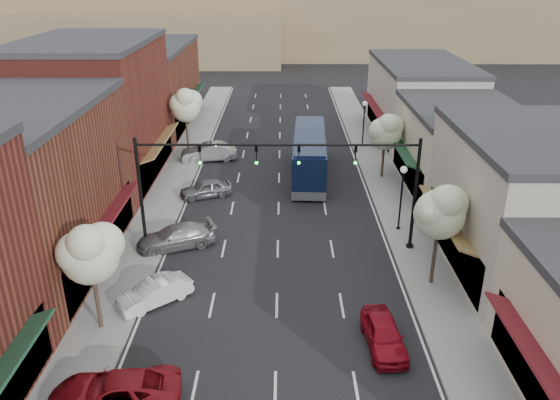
{
  "coord_description": "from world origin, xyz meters",
  "views": [
    {
      "loc": [
        0.28,
        -21.28,
        15.91
      ],
      "look_at": [
        0.12,
        10.38,
        2.2
      ],
      "focal_mm": 35.0,
      "sensor_mm": 36.0,
      "label": 1
    }
  ],
  "objects_px": {
    "tree_left_far": "(186,104)",
    "red_hatchback": "(384,334)",
    "tree_right_far": "(386,131)",
    "lamp_post_near": "(402,188)",
    "tree_left_near": "(90,251)",
    "lamp_post_far": "(364,116)",
    "signal_mast_left": "(180,178)",
    "parked_car_c": "(176,237)",
    "signal_mast_right": "(375,178)",
    "coach_bus": "(309,154)",
    "parked_car_a": "(114,393)",
    "parked_car_b": "(155,292)",
    "tree_right_near": "(441,210)",
    "parked_car_d": "(206,189)",
    "parked_car_e": "(209,152)"
  },
  "relations": [
    {
      "from": "signal_mast_left",
      "to": "tree_right_far",
      "type": "xyz_separation_m",
      "value": [
        13.97,
        11.95,
        -0.63
      ]
    },
    {
      "from": "signal_mast_right",
      "to": "parked_car_c",
      "type": "xyz_separation_m",
      "value": [
        -11.82,
        0.21,
        -3.93
      ]
    },
    {
      "from": "signal_mast_left",
      "to": "parked_car_c",
      "type": "height_order",
      "value": "signal_mast_left"
    },
    {
      "from": "signal_mast_left",
      "to": "tree_left_near",
      "type": "bearing_deg",
      "value": -108.1
    },
    {
      "from": "signal_mast_right",
      "to": "parked_car_a",
      "type": "bearing_deg",
      "value": -132.32
    },
    {
      "from": "coach_bus",
      "to": "parked_car_a",
      "type": "height_order",
      "value": "coach_bus"
    },
    {
      "from": "signal_mast_right",
      "to": "coach_bus",
      "type": "height_order",
      "value": "signal_mast_right"
    },
    {
      "from": "tree_right_far",
      "to": "tree_left_far",
      "type": "distance_m",
      "value": 17.66
    },
    {
      "from": "parked_car_e",
      "to": "tree_right_far",
      "type": "bearing_deg",
      "value": 62.33
    },
    {
      "from": "parked_car_b",
      "to": "parked_car_a",
      "type": "bearing_deg",
      "value": -40.31
    },
    {
      "from": "parked_car_b",
      "to": "tree_right_near",
      "type": "bearing_deg",
      "value": 56.64
    },
    {
      "from": "signal_mast_right",
      "to": "parked_car_c",
      "type": "distance_m",
      "value": 12.46
    },
    {
      "from": "lamp_post_near",
      "to": "parked_car_c",
      "type": "xyz_separation_m",
      "value": [
        -14.0,
        -2.29,
        -2.31
      ]
    },
    {
      "from": "tree_left_near",
      "to": "coach_bus",
      "type": "bearing_deg",
      "value": 62.65
    },
    {
      "from": "tree_left_far",
      "to": "red_hatchback",
      "type": "relative_size",
      "value": 1.55
    },
    {
      "from": "tree_left_near",
      "to": "parked_car_c",
      "type": "height_order",
      "value": "tree_left_near"
    },
    {
      "from": "tree_left_near",
      "to": "parked_car_b",
      "type": "relative_size",
      "value": 1.47
    },
    {
      "from": "tree_left_far",
      "to": "parked_car_c",
      "type": "xyz_separation_m",
      "value": [
        2.05,
        -17.73,
        -3.91
      ]
    },
    {
      "from": "signal_mast_left",
      "to": "coach_bus",
      "type": "bearing_deg",
      "value": 57.44
    },
    {
      "from": "parked_car_a",
      "to": "parked_car_e",
      "type": "bearing_deg",
      "value": 173.14
    },
    {
      "from": "parked_car_b",
      "to": "parked_car_d",
      "type": "distance_m",
      "value": 13.92
    },
    {
      "from": "signal_mast_left",
      "to": "tree_right_near",
      "type": "relative_size",
      "value": 1.38
    },
    {
      "from": "coach_bus",
      "to": "tree_right_near",
      "type": "bearing_deg",
      "value": -67.84
    },
    {
      "from": "tree_left_near",
      "to": "lamp_post_far",
      "type": "xyz_separation_m",
      "value": [
        16.05,
        28.06,
        -1.22
      ]
    },
    {
      "from": "tree_right_far",
      "to": "parked_car_a",
      "type": "distance_m",
      "value": 29.05
    },
    {
      "from": "tree_right_far",
      "to": "lamp_post_near",
      "type": "height_order",
      "value": "tree_right_far"
    },
    {
      "from": "parked_car_c",
      "to": "tree_left_far",
      "type": "bearing_deg",
      "value": 165.0
    },
    {
      "from": "tree_left_near",
      "to": "parked_car_a",
      "type": "height_order",
      "value": "tree_left_near"
    },
    {
      "from": "tree_right_near",
      "to": "lamp_post_near",
      "type": "height_order",
      "value": "tree_right_near"
    },
    {
      "from": "tree_right_far",
      "to": "parked_car_a",
      "type": "xyz_separation_m",
      "value": [
        -14.55,
        -24.93,
        -3.28
      ]
    },
    {
      "from": "signal_mast_right",
      "to": "parked_car_a",
      "type": "distance_m",
      "value": 17.99
    },
    {
      "from": "tree_right_near",
      "to": "lamp_post_near",
      "type": "relative_size",
      "value": 1.34
    },
    {
      "from": "signal_mast_right",
      "to": "coach_bus",
      "type": "bearing_deg",
      "value": 104.13
    },
    {
      "from": "tree_right_near",
      "to": "signal_mast_left",
      "type": "bearing_deg",
      "value": 163.81
    },
    {
      "from": "tree_right_far",
      "to": "parked_car_e",
      "type": "xyz_separation_m",
      "value": [
        -14.55,
        4.26,
        -3.2
      ]
    },
    {
      "from": "lamp_post_near",
      "to": "parked_car_a",
      "type": "bearing_deg",
      "value": -132.12
    },
    {
      "from": "coach_bus",
      "to": "signal_mast_right",
      "type": "bearing_deg",
      "value": -73.2
    },
    {
      "from": "signal_mast_left",
      "to": "parked_car_c",
      "type": "bearing_deg",
      "value": 159.98
    },
    {
      "from": "parked_car_a",
      "to": "signal_mast_right",
      "type": "bearing_deg",
      "value": 130.82
    },
    {
      "from": "lamp_post_far",
      "to": "red_hatchback",
      "type": "xyz_separation_m",
      "value": [
        -2.96,
        -29.22,
        -2.33
      ]
    },
    {
      "from": "signal_mast_right",
      "to": "parked_car_c",
      "type": "bearing_deg",
      "value": 178.98
    },
    {
      "from": "tree_right_far",
      "to": "tree_left_near",
      "type": "relative_size",
      "value": 0.95
    },
    {
      "from": "signal_mast_left",
      "to": "parked_car_a",
      "type": "relative_size",
      "value": 1.61
    },
    {
      "from": "lamp_post_near",
      "to": "parked_car_e",
      "type": "height_order",
      "value": "lamp_post_near"
    },
    {
      "from": "lamp_post_far",
      "to": "parked_car_b",
      "type": "relative_size",
      "value": 1.15
    },
    {
      "from": "parked_car_d",
      "to": "tree_left_near",
      "type": "bearing_deg",
      "value": -32.39
    },
    {
      "from": "signal_mast_left",
      "to": "tree_left_far",
      "type": "height_order",
      "value": "signal_mast_left"
    },
    {
      "from": "tree_right_far",
      "to": "parked_car_d",
      "type": "bearing_deg",
      "value": -164.24
    },
    {
      "from": "signal_mast_right",
      "to": "parked_car_c",
      "type": "relative_size",
      "value": 1.72
    },
    {
      "from": "signal_mast_right",
      "to": "lamp_post_far",
      "type": "height_order",
      "value": "signal_mast_right"
    }
  ]
}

